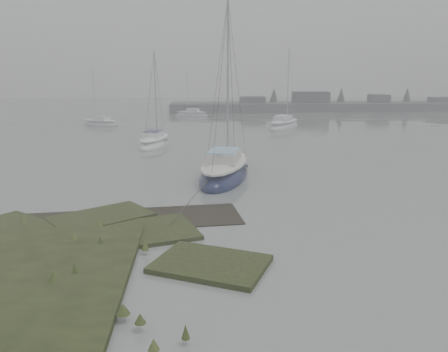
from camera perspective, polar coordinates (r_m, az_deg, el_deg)
ground at (r=43.96m, az=-3.93°, el=5.13°), size 160.00×160.00×0.00m
far_shoreline at (r=80.23m, az=15.81°, el=8.85°), size 60.00×8.00×4.15m
sailboat_main at (r=26.22m, az=0.09°, el=0.53°), size 4.47×8.33×11.19m
sailboat_white at (r=38.58m, az=-9.06°, el=4.30°), size 3.18×6.48×8.76m
sailboat_far_a at (r=55.96m, az=-15.85°, el=6.60°), size 5.43×4.28×7.49m
sailboat_far_b at (r=51.56m, az=7.84°, el=6.54°), size 5.64×7.01×9.72m
sailboat_far_c at (r=66.87m, az=-4.25°, el=8.02°), size 5.46×3.67×7.36m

